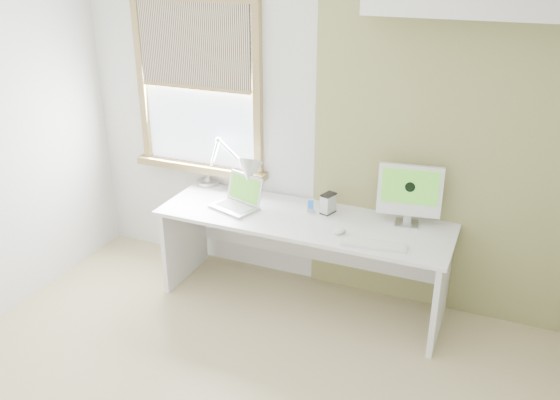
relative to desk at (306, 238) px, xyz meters
The scene contains 11 objects.
room 1.63m from the desk, 91.85° to the right, with size 4.04×3.54×2.64m.
accent_wall 1.26m from the desk, 17.32° to the left, with size 2.00×0.02×2.60m, color #8C9154.
window 1.48m from the desk, 165.47° to the left, with size 1.20×0.14×1.42m.
desk is the anchor object (origin of this frame).
desk_lamp 0.73m from the desk, behind, with size 0.73×0.47×0.44m.
laptop 0.59m from the desk, behind, with size 0.41×0.37×0.24m.
phone_dock 0.23m from the desk, 67.20° to the left, with size 0.08×0.08×0.12m.
external_drive 0.32m from the desk, 34.10° to the left, with size 0.11×0.14×0.15m.
imac 0.87m from the desk, 11.34° to the left, with size 0.46×0.17×0.45m.
keyboard 0.69m from the desk, 25.77° to the right, with size 0.45×0.18×0.02m.
mouse 0.44m from the desk, 31.15° to the right, with size 0.06×0.11×0.03m, color white.
Camera 1 is at (1.41, -2.28, 2.59)m, focal length 37.29 mm.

